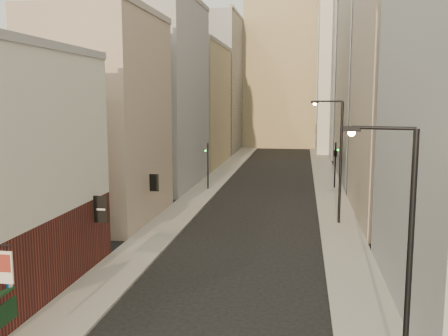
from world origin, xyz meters
TOP-DOWN VIEW (x-y plane):
  - sidewalk_left at (-6.50, 55.00)m, footprint 3.00×140.00m
  - sidewalk_right at (6.50, 55.00)m, footprint 3.00×140.00m
  - left_bldg_beige at (-12.00, 26.00)m, footprint 8.00×12.00m
  - left_bldg_grey at (-12.00, 42.00)m, footprint 8.00×16.00m
  - left_bldg_tan at (-12.00, 60.00)m, footprint 8.00×18.00m
  - left_bldg_wingrid at (-12.00, 80.00)m, footprint 8.00×20.00m
  - right_bldg_beige at (12.00, 30.00)m, footprint 8.00×16.00m
  - right_bldg_wingrid at (12.00, 50.00)m, footprint 8.00×20.00m
  - highrise at (18.00, 78.00)m, footprint 21.00×23.00m
  - clock_tower at (-1.00, 92.00)m, footprint 14.00×14.00m
  - white_tower at (10.00, 78.00)m, footprint 8.00×8.00m
  - streetlamp_near at (6.81, 4.62)m, footprint 2.27×0.68m
  - streetlamp_mid at (6.24, 27.02)m, footprint 2.44×0.81m
  - traffic_light_left at (-6.20, 39.61)m, footprint 0.51×0.37m
  - traffic_light_right at (7.08, 42.43)m, footprint 0.65×0.64m

SIDE VIEW (x-z plane):
  - sidewalk_left at x=-6.50m, z-range 0.00..0.15m
  - sidewalk_right at x=6.50m, z-range 0.00..0.15m
  - traffic_light_left at x=-6.20m, z-range 0.90..5.90m
  - traffic_light_right at x=7.08m, z-range 1.41..6.41m
  - streetlamp_near at x=6.81m, z-range 0.63..9.41m
  - streetlamp_mid at x=6.24m, z-range 0.67..10.16m
  - left_bldg_beige at x=-12.00m, z-range 0.00..16.00m
  - left_bldg_tan at x=-12.00m, z-range 0.00..17.00m
  - left_bldg_grey at x=-12.00m, z-range 0.00..20.00m
  - right_bldg_beige at x=12.00m, z-range 0.00..20.00m
  - left_bldg_wingrid at x=-12.00m, z-range 0.00..24.00m
  - right_bldg_wingrid at x=12.00m, z-range 0.00..26.00m
  - clock_tower at x=-1.00m, z-range -4.82..40.08m
  - white_tower at x=10.00m, z-range -2.14..39.36m
  - highrise at x=18.00m, z-range 0.06..51.26m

